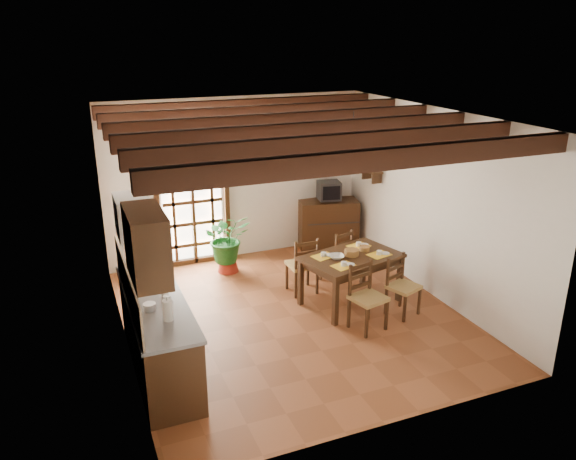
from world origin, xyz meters
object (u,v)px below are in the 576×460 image
kitchen_counter (158,333)px  chair_far_left (302,275)px  chair_near_right (402,297)px  pendant_lamp (352,164)px  potted_plant (227,239)px  sideboard (328,224)px  crt_tv (329,191)px  chair_far_right (336,265)px  dining_table (351,262)px  chair_near_left (367,309)px

kitchen_counter → chair_far_left: bearing=27.9°
chair_near_right → pendant_lamp: 2.00m
pendant_lamp → chair_far_left: bearing=136.0°
potted_plant → kitchen_counter: bearing=-122.5°
sideboard → crt_tv: size_ratio=2.36×
sideboard → crt_tv: 0.64m
chair_far_right → sideboard: bearing=-129.9°
dining_table → pendant_lamp: bearing=75.5°
dining_table → sideboard: bearing=57.9°
kitchen_counter → dining_table: kitchen_counter is taller
potted_plant → chair_near_right: bearing=-51.9°
pendant_lamp → chair_far_right: bearing=76.7°
chair_near_right → crt_tv: bearing=66.2°
pendant_lamp → kitchen_counter: bearing=-165.0°
crt_tv → chair_far_right: bearing=-99.4°
potted_plant → chair_far_right: bearing=-33.8°
kitchen_counter → chair_near_right: size_ratio=2.62×
chair_far_right → pendant_lamp: (-0.16, -0.67, 1.80)m
potted_plant → dining_table: bearing=-52.8°
chair_far_left → chair_far_right: (0.67, 0.17, -0.01)m
chair_far_right → pendant_lamp: size_ratio=1.04×
kitchen_counter → pendant_lamp: (2.92, 0.78, 1.60)m
chair_near_right → chair_far_right: 1.41m
crt_tv → potted_plant: bearing=-158.3°
dining_table → chair_far_left: 0.87m
potted_plant → chair_near_left: bearing=-64.9°
crt_tv → potted_plant: size_ratio=0.21×
chair_far_left → chair_far_right: bearing=-166.4°
kitchen_counter → chair_far_right: 3.40m
chair_near_left → chair_far_right: bearing=64.6°
kitchen_counter → chair_far_right: bearing=25.2°
kitchen_counter → chair_near_left: bearing=-1.8°
pendant_lamp → chair_near_right: bearing=-53.9°
dining_table → chair_near_right: 0.87m
chair_near_right → crt_tv: size_ratio=1.91×
sideboard → crt_tv: (-0.00, -0.01, 0.64)m
chair_far_left → sideboard: 1.97m
kitchen_counter → chair_far_left: kitchen_counter is taller
chair_near_left → dining_table: bearing=64.6°
kitchen_counter → sideboard: kitchen_counter is taller
chair_far_left → crt_tv: (1.19, 1.55, 0.81)m
dining_table → crt_tv: 2.29m
chair_far_left → chair_near_left: bearing=103.8°
dining_table → chair_far_left: (-0.51, 0.59, -0.37)m
kitchen_counter → crt_tv: (3.60, 2.82, 0.62)m
kitchen_counter → chair_near_left: kitchen_counter is taller
chair_near_right → chair_far_left: (-1.02, 1.19, 0.01)m
dining_table → chair_far_left: chair_far_left is taller
sideboard → potted_plant: potted_plant is taller
chair_far_left → pendant_lamp: bearing=135.2°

